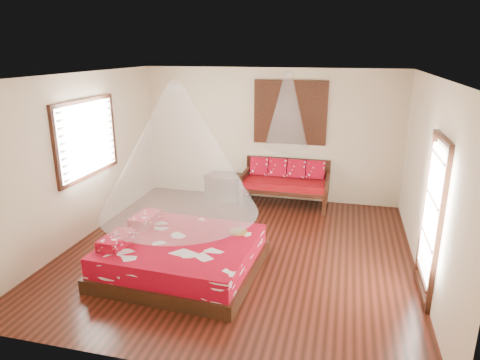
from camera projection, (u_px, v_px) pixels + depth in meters
name	position (u px, v px, depth m)	size (l,w,h in m)	color
room	(238.00, 169.00, 6.57)	(5.54, 5.54, 2.84)	black
bed	(181.00, 256.00, 6.30)	(2.27, 2.07, 0.64)	black
daybed	(286.00, 181.00, 8.94)	(1.79, 0.80, 0.95)	black
storage_chest	(225.00, 186.00, 9.39)	(0.87, 0.70, 0.54)	black
shutter_panel	(290.00, 113.00, 8.84)	(1.52, 0.06, 1.32)	black
window_left	(87.00, 138.00, 7.30)	(0.10, 1.74, 1.34)	black
glazed_door	(431.00, 220.00, 5.48)	(0.08, 1.02, 2.16)	black
wine_tray	(238.00, 229.00, 6.46)	(0.27, 0.27, 0.22)	brown
mosquito_net_main	(178.00, 150.00, 5.82)	(2.23, 2.23, 1.80)	white
mosquito_net_daybed	(287.00, 111.00, 8.38)	(0.87, 0.87, 1.50)	white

